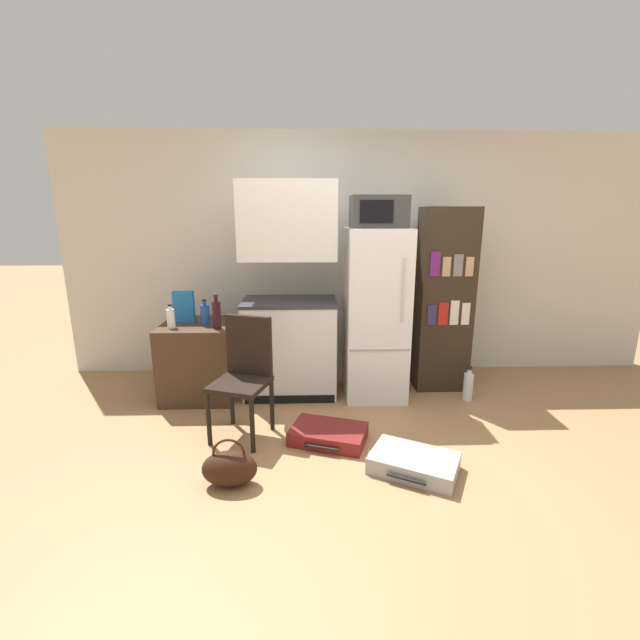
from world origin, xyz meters
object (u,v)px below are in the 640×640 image
cereal_box (184,307)px  kitchen_hutch (289,300)px  side_table (200,360)px  bottle_blue_soda (205,314)px  microwave (378,212)px  bookshelf (444,301)px  bottle_milk_white (171,318)px  water_bottle_front (468,386)px  bottle_wine_dark (217,314)px  chair (245,367)px  refrigerator (375,314)px  suitcase_small_flat (328,434)px  suitcase_large_flat (414,463)px  handbag (230,468)px

cereal_box → kitchen_hutch: bearing=0.1°
side_table → bottle_blue_soda: 0.48m
microwave → bottle_blue_soda: (-1.59, -0.07, -0.92)m
bookshelf → bottle_milk_white: size_ratio=8.22×
kitchen_hutch → water_bottle_front: (1.69, -0.24, -0.79)m
bookshelf → bottle_wine_dark: bookshelf is taller
microwave → chair: (-1.14, -0.75, -1.19)m
refrigerator → suitcase_small_flat: 1.28m
microwave → bottle_wine_dark: size_ratio=1.60×
bottle_blue_soda → chair: size_ratio=0.26×
suitcase_large_flat → chair: bearing=-178.1°
bookshelf → water_bottle_front: (0.18, -0.35, -0.76)m
bottle_blue_soda → chair: (0.45, -0.68, -0.27)m
bottle_blue_soda → cereal_box: cereal_box is taller
bookshelf → cereal_box: (-2.51, -0.11, -0.02)m
refrigerator → bottle_blue_soda: (-1.59, -0.08, 0.03)m
side_table → water_bottle_front: (2.56, -0.19, -0.22)m
microwave → handbag: bearing=-128.4°
kitchen_hutch → chair: 0.94m
bottle_blue_soda → suitcase_small_flat: bearing=-37.5°
bottle_blue_soda → suitcase_small_flat: 1.59m
microwave → side_table: bearing=-179.8°
side_table → water_bottle_front: size_ratio=2.17×
cereal_box → water_bottle_front: size_ratio=0.90×
cereal_box → bookshelf: bearing=2.5°
chair → handbag: 0.83m
bottle_blue_soda → bottle_wine_dark: 0.19m
suitcase_large_flat → suitcase_small_flat: 0.71m
kitchen_hutch → suitcase_large_flat: 1.87m
side_table → suitcase_small_flat: 1.54m
refrigerator → water_bottle_front: refrigerator is taller
bottle_blue_soda → water_bottle_front: bottle_blue_soda is taller
cereal_box → suitcase_large_flat: (1.89, -1.38, -0.81)m
water_bottle_front → bottle_milk_white: bearing=179.1°
bookshelf → suitcase_large_flat: 1.81m
side_table → bottle_wine_dark: size_ratio=2.31×
microwave → cereal_box: size_ratio=1.67×
suitcase_large_flat → bottle_milk_white: bearing=176.5°
kitchen_hutch → bookshelf: size_ratio=1.12×
cereal_box → suitcase_large_flat: size_ratio=0.44×
microwave → bottle_milk_white: bearing=-175.2°
side_table → suitcase_small_flat: side_table is taller
handbag → kitchen_hutch: bearing=77.2°
refrigerator → chair: (-1.14, -0.75, -0.25)m
kitchen_hutch → bottle_wine_dark: size_ratio=6.43×
bookshelf → bottle_blue_soda: bearing=-174.4°
microwave → suitcase_large_flat: microwave is taller
bottle_milk_white → suitcase_large_flat: bearing=-31.1°
microwave → suitcase_small_flat: bearing=-117.8°
bookshelf → cereal_box: 2.51m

